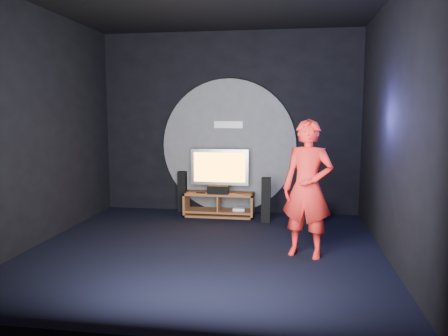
{
  "coord_description": "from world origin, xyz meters",
  "views": [
    {
      "loc": [
        1.18,
        -5.96,
        1.95
      ],
      "look_at": [
        0.12,
        1.05,
        1.05
      ],
      "focal_mm": 35.0,
      "sensor_mm": 36.0,
      "label": 1
    }
  ],
  "objects_px": {
    "tv": "(220,169)",
    "media_console": "(219,206)",
    "player": "(307,189)",
    "tower_speaker_left": "(183,191)",
    "tower_speaker_right": "(266,200)",
    "subwoofer": "(310,214)"
  },
  "relations": [
    {
      "from": "subwoofer",
      "to": "player",
      "type": "height_order",
      "value": "player"
    },
    {
      "from": "tv",
      "to": "media_console",
      "type": "bearing_deg",
      "value": -83.69
    },
    {
      "from": "media_console",
      "to": "tv",
      "type": "xyz_separation_m",
      "value": [
        -0.01,
        0.07,
        0.7
      ]
    },
    {
      "from": "media_console",
      "to": "player",
      "type": "relative_size",
      "value": 0.7
    },
    {
      "from": "media_console",
      "to": "player",
      "type": "height_order",
      "value": "player"
    },
    {
      "from": "tv",
      "to": "subwoofer",
      "type": "xyz_separation_m",
      "value": [
        1.69,
        -0.35,
        -0.73
      ]
    },
    {
      "from": "media_console",
      "to": "tv",
      "type": "height_order",
      "value": "tv"
    },
    {
      "from": "media_console",
      "to": "tower_speaker_right",
      "type": "bearing_deg",
      "value": -20.2
    },
    {
      "from": "tower_speaker_left",
      "to": "tower_speaker_right",
      "type": "distance_m",
      "value": 1.79
    },
    {
      "from": "media_console",
      "to": "tower_speaker_right",
      "type": "height_order",
      "value": "tower_speaker_right"
    },
    {
      "from": "tv",
      "to": "tower_speaker_left",
      "type": "relative_size",
      "value": 1.36
    },
    {
      "from": "media_console",
      "to": "tower_speaker_left",
      "type": "height_order",
      "value": "tower_speaker_left"
    },
    {
      "from": "player",
      "to": "tv",
      "type": "bearing_deg",
      "value": 142.47
    },
    {
      "from": "subwoofer",
      "to": "player",
      "type": "bearing_deg",
      "value": -94.3
    },
    {
      "from": "tv",
      "to": "tower_speaker_left",
      "type": "xyz_separation_m",
      "value": [
        -0.78,
        0.21,
        -0.5
      ]
    },
    {
      "from": "tower_speaker_left",
      "to": "tower_speaker_right",
      "type": "xyz_separation_m",
      "value": [
        1.68,
        -0.61,
        0.0
      ]
    },
    {
      "from": "media_console",
      "to": "tv",
      "type": "bearing_deg",
      "value": 96.31
    },
    {
      "from": "tv",
      "to": "subwoofer",
      "type": "height_order",
      "value": "tv"
    },
    {
      "from": "tower_speaker_right",
      "to": "tv",
      "type": "bearing_deg",
      "value": 156.29
    },
    {
      "from": "media_console",
      "to": "tower_speaker_left",
      "type": "distance_m",
      "value": 0.86
    },
    {
      "from": "tv",
      "to": "player",
      "type": "distance_m",
      "value": 2.68
    },
    {
      "from": "tv",
      "to": "player",
      "type": "bearing_deg",
      "value": -54.66
    }
  ]
}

